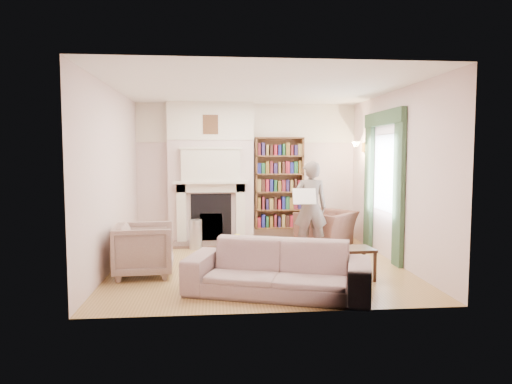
{
  "coord_description": "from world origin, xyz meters",
  "views": [
    {
      "loc": [
        -0.68,
        -7.19,
        1.78
      ],
      "look_at": [
        0.0,
        0.25,
        1.15
      ],
      "focal_mm": 32.0,
      "sensor_mm": 36.0,
      "label": 1
    }
  ],
  "objects": [
    {
      "name": "wall_back",
      "position": [
        0.0,
        2.25,
        1.4
      ],
      "size": [
        4.5,
        0.0,
        4.5
      ],
      "primitive_type": "plane",
      "rotation": [
        1.57,
        0.0,
        0.0
      ],
      "color": "silver",
      "rests_on": "floor"
    },
    {
      "name": "wall_right",
      "position": [
        2.25,
        0.0,
        1.4
      ],
      "size": [
        0.0,
        4.5,
        4.5
      ],
      "primitive_type": "plane",
      "rotation": [
        1.57,
        0.0,
        -1.57
      ],
      "color": "silver",
      "rests_on": "floor"
    },
    {
      "name": "newspaper",
      "position": [
        0.87,
        0.55,
        1.04
      ],
      "size": [
        0.4,
        0.12,
        0.27
      ],
      "primitive_type": "cube",
      "rotation": [
        -0.35,
        0.0,
        -0.02
      ],
      "color": "white",
      "rests_on": "man_reading"
    },
    {
      "name": "board_game",
      "position": [
        -0.3,
        -0.33,
        0.03
      ],
      "size": [
        0.35,
        0.35,
        0.03
      ],
      "primitive_type": "cube",
      "rotation": [
        0.0,
        0.0,
        0.08
      ],
      "color": "#CDD34A",
      "rests_on": "rug"
    },
    {
      "name": "pelmet",
      "position": [
        2.19,
        0.4,
        2.38
      ],
      "size": [
        0.09,
        1.7,
        0.24
      ],
      "primitive_type": "cube",
      "color": "#304B33",
      "rests_on": "wall_right"
    },
    {
      "name": "wall_sconce",
      "position": [
        2.03,
        1.5,
        1.9
      ],
      "size": [
        0.2,
        0.24,
        0.24
      ],
      "primitive_type": null,
      "color": "gold",
      "rests_on": "wall_right"
    },
    {
      "name": "window",
      "position": [
        2.23,
        0.4,
        1.45
      ],
      "size": [
        0.02,
        0.9,
        1.3
      ],
      "primitive_type": "cube",
      "color": "silver",
      "rests_on": "wall_right"
    },
    {
      "name": "bookcase",
      "position": [
        0.65,
        2.12,
        1.18
      ],
      "size": [
        1.0,
        0.24,
        1.85
      ],
      "primitive_type": "cube",
      "color": "brown",
      "rests_on": "floor"
    },
    {
      "name": "armchair_reading",
      "position": [
        1.47,
        1.35,
        0.33
      ],
      "size": [
        1.36,
        1.37,
        0.67
      ],
      "primitive_type": "imported",
      "rotation": [
        0.0,
        0.0,
        3.97
      ],
      "color": "#472926",
      "rests_on": "floor"
    },
    {
      "name": "man_reading",
      "position": [
        1.02,
        0.75,
        0.82
      ],
      "size": [
        0.61,
        0.41,
        1.65
      ],
      "primitive_type": "imported",
      "rotation": [
        0.0,
        0.0,
        3.12
      ],
      "color": "#63564F",
      "rests_on": "floor"
    },
    {
      "name": "comic_annuals",
      "position": [
        0.09,
        -0.41,
        0.02
      ],
      "size": [
        1.16,
        0.44,
        0.02
      ],
      "color": "red",
      "rests_on": "rug"
    },
    {
      "name": "curtain_left",
      "position": [
        2.2,
        -0.3,
        1.2
      ],
      "size": [
        0.07,
        0.32,
        2.4
      ],
      "primitive_type": "cube",
      "color": "#304B33",
      "rests_on": "floor"
    },
    {
      "name": "rocking_horse",
      "position": [
        -0.46,
        0.46,
        0.21
      ],
      "size": [
        0.5,
        0.26,
        0.42
      ],
      "primitive_type": null,
      "rotation": [
        0.0,
        0.0,
        -0.16
      ],
      "color": "yellow",
      "rests_on": "rug"
    },
    {
      "name": "wall_left",
      "position": [
        -2.25,
        0.0,
        1.4
      ],
      "size": [
        0.0,
        4.5,
        4.5
      ],
      "primitive_type": "plane",
      "rotation": [
        1.57,
        0.0,
        1.57
      ],
      "color": "silver",
      "rests_on": "floor"
    },
    {
      "name": "floor",
      "position": [
        0.0,
        0.0,
        0.0
      ],
      "size": [
        4.5,
        4.5,
        0.0
      ],
      "primitive_type": "plane",
      "color": "olive",
      "rests_on": "ground"
    },
    {
      "name": "game_box_lid",
      "position": [
        -1.06,
        0.12,
        0.04
      ],
      "size": [
        0.33,
        0.24,
        0.05
      ],
      "primitive_type": "cube",
      "rotation": [
        0.0,
        0.0,
        0.12
      ],
      "color": "#B21426",
      "rests_on": "rug"
    },
    {
      "name": "wall_front",
      "position": [
        0.0,
        -2.25,
        1.4
      ],
      "size": [
        4.5,
        0.0,
        4.5
      ],
      "primitive_type": "plane",
      "rotation": [
        -1.57,
        0.0,
        0.0
      ],
      "color": "silver",
      "rests_on": "floor"
    },
    {
      "name": "sofa",
      "position": [
        0.11,
        -1.57,
        0.34
      ],
      "size": [
        2.46,
        1.56,
        0.67
      ],
      "primitive_type": "imported",
      "rotation": [
        0.0,
        0.0,
        -0.31
      ],
      "color": "#A99C8B",
      "rests_on": "floor"
    },
    {
      "name": "coffee_table",
      "position": [
        1.19,
        -0.98,
        0.23
      ],
      "size": [
        0.73,
        0.5,
        0.45
      ],
      "primitive_type": null,
      "rotation": [
        0.0,
        0.0,
        0.07
      ],
      "color": "#321B11",
      "rests_on": "floor"
    },
    {
      "name": "paraffin_heater",
      "position": [
        -1.04,
        1.31,
        0.28
      ],
      "size": [
        0.3,
        0.3,
        0.55
      ],
      "primitive_type": "cylinder",
      "rotation": [
        0.0,
        0.0,
        0.33
      ],
      "color": "#B5B7BE",
      "rests_on": "floor"
    },
    {
      "name": "armchair_left",
      "position": [
        -1.71,
        -0.5,
        0.38
      ],
      "size": [
        0.9,
        0.88,
        0.76
      ],
      "primitive_type": "imported",
      "rotation": [
        0.0,
        0.0,
        1.65
      ],
      "color": "#ADA48F",
      "rests_on": "floor"
    },
    {
      "name": "rug",
      "position": [
        0.2,
        -0.17,
        0.01
      ],
      "size": [
        2.68,
        2.27,
        0.01
      ],
      "primitive_type": "cube",
      "rotation": [
        0.0,
        0.0,
        0.23
      ],
      "color": "#C9B398",
      "rests_on": "floor"
    },
    {
      "name": "curtain_right",
      "position": [
        2.2,
        1.1,
        1.2
      ],
      "size": [
        0.07,
        0.32,
        2.4
      ],
      "primitive_type": "cube",
      "color": "#304B33",
      "rests_on": "floor"
    },
    {
      "name": "fireplace",
      "position": [
        -0.75,
        2.05,
        1.39
      ],
      "size": [
        1.7,
        0.58,
        2.8
      ],
      "color": "silver",
      "rests_on": "floor"
    },
    {
      "name": "ceiling",
      "position": [
        0.0,
        0.0,
        2.8
      ],
      "size": [
        4.5,
        4.5,
        0.0
      ],
      "primitive_type": "plane",
      "rotation": [
        3.14,
        0.0,
        0.0
      ],
      "color": "white",
      "rests_on": "wall_back"
    }
  ]
}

